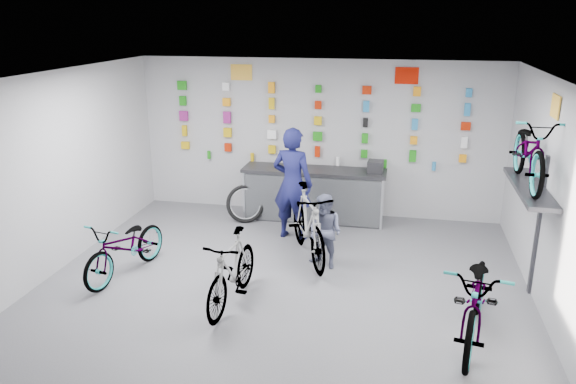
% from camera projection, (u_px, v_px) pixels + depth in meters
% --- Properties ---
extents(floor, '(8.00, 8.00, 0.00)m').
position_uv_depth(floor, '(272.00, 309.00, 7.53)').
color(floor, '#4E4E53').
rests_on(floor, ground).
extents(ceiling, '(8.00, 8.00, 0.00)m').
position_uv_depth(ceiling, '(269.00, 83.00, 6.62)').
color(ceiling, white).
rests_on(ceiling, wall_back).
extents(wall_back, '(7.00, 0.00, 7.00)m').
position_uv_depth(wall_back, '(318.00, 138.00, 10.81)').
color(wall_back, '#B8B8BA').
rests_on(wall_back, floor).
extents(wall_left, '(0.00, 8.00, 8.00)m').
position_uv_depth(wall_left, '(24.00, 187.00, 7.74)').
color(wall_left, '#B8B8BA').
rests_on(wall_left, floor).
extents(wall_right, '(0.00, 8.00, 8.00)m').
position_uv_depth(wall_right, '(568.00, 223.00, 6.41)').
color(wall_right, '#B8B8BA').
rests_on(wall_right, floor).
extents(counter, '(2.70, 0.66, 1.00)m').
position_uv_depth(counter, '(314.00, 195.00, 10.69)').
color(counter, black).
rests_on(counter, floor).
extents(merch_wall, '(5.57, 0.08, 1.56)m').
position_uv_depth(merch_wall, '(312.00, 124.00, 10.68)').
color(merch_wall, gold).
rests_on(merch_wall, wall_back).
extents(wall_bracket, '(0.39, 1.90, 2.00)m').
position_uv_depth(wall_bracket, '(531.00, 194.00, 7.57)').
color(wall_bracket, '#333338').
rests_on(wall_bracket, wall_right).
extents(sign_left, '(0.42, 0.02, 0.30)m').
position_uv_depth(sign_left, '(241.00, 72.00, 10.71)').
color(sign_left, yellow).
rests_on(sign_left, wall_back).
extents(sign_right, '(0.42, 0.02, 0.30)m').
position_uv_depth(sign_right, '(407.00, 76.00, 10.12)').
color(sign_right, red).
rests_on(sign_right, wall_back).
extents(sign_side, '(0.02, 0.40, 0.30)m').
position_uv_depth(sign_side, '(555.00, 106.00, 7.18)').
color(sign_side, yellow).
rests_on(sign_side, wall_right).
extents(bike_left, '(0.98, 1.84, 0.92)m').
position_uv_depth(bike_left, '(126.00, 247.00, 8.38)').
color(bike_left, gray).
rests_on(bike_left, floor).
extents(bike_center, '(0.61, 1.72, 1.01)m').
position_uv_depth(bike_center, '(232.00, 270.00, 7.51)').
color(bike_center, gray).
rests_on(bike_center, floor).
extents(bike_right, '(1.11, 2.20, 1.10)m').
position_uv_depth(bike_right, '(478.00, 298.00, 6.67)').
color(bike_right, gray).
rests_on(bike_right, floor).
extents(bike_service, '(1.31, 2.03, 1.19)m').
position_uv_depth(bike_service, '(308.00, 224.00, 8.91)').
color(bike_service, gray).
rests_on(bike_service, floor).
extents(bike_wall, '(0.63, 1.80, 0.95)m').
position_uv_depth(bike_wall, '(530.00, 151.00, 7.41)').
color(bike_wall, gray).
rests_on(bike_wall, wall_bracket).
extents(clerk, '(0.80, 0.61, 1.98)m').
position_uv_depth(clerk, '(293.00, 184.00, 9.66)').
color(clerk, '#131545').
rests_on(clerk, floor).
extents(customer, '(0.71, 0.66, 1.17)m').
position_uv_depth(customer, '(325.00, 231.00, 8.63)').
color(customer, '#535873').
rests_on(customer, floor).
extents(spare_wheel, '(0.77, 0.52, 0.72)m').
position_uv_depth(spare_wheel, '(245.00, 204.00, 10.62)').
color(spare_wheel, black).
rests_on(spare_wheel, floor).
extents(register, '(0.29, 0.31, 0.22)m').
position_uv_depth(register, '(375.00, 167.00, 10.29)').
color(register, black).
rests_on(register, counter).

